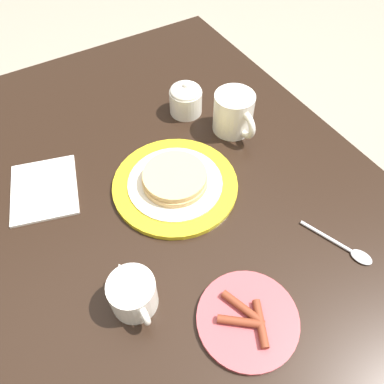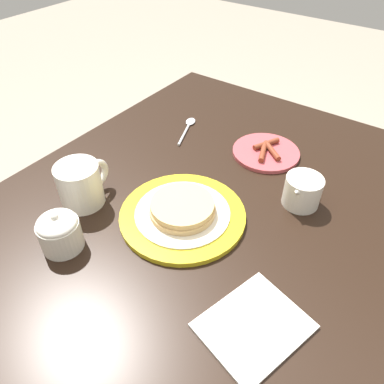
% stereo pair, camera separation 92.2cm
% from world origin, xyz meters
% --- Properties ---
extents(ground_plane, '(8.00, 8.00, 0.00)m').
position_xyz_m(ground_plane, '(0.00, 0.00, 0.00)').
color(ground_plane, gray).
extents(dining_table, '(1.24, 0.91, 0.72)m').
position_xyz_m(dining_table, '(0.00, 0.00, 0.60)').
color(dining_table, black).
rests_on(dining_table, ground_plane).
extents(pancake_plate, '(0.27, 0.27, 0.04)m').
position_xyz_m(pancake_plate, '(-0.01, 0.03, 0.73)').
color(pancake_plate, gold).
rests_on(pancake_plate, dining_table).
extents(side_plate_bacon, '(0.18, 0.18, 0.02)m').
position_xyz_m(side_plate_bacon, '(0.31, -0.01, 0.73)').
color(side_plate_bacon, '#B2474C').
rests_on(side_plate_bacon, dining_table).
extents(coffee_mug, '(0.13, 0.10, 0.10)m').
position_xyz_m(coffee_mug, '(-0.10, 0.24, 0.77)').
color(coffee_mug, silver).
rests_on(coffee_mug, dining_table).
extents(creamer_pitcher, '(0.12, 0.08, 0.08)m').
position_xyz_m(creamer_pitcher, '(0.18, -0.16, 0.76)').
color(creamer_pitcher, silver).
rests_on(creamer_pitcher, dining_table).
extents(sugar_bowl, '(0.08, 0.08, 0.09)m').
position_xyz_m(sugar_bowl, '(-0.21, 0.17, 0.76)').
color(sugar_bowl, silver).
rests_on(sugar_bowl, dining_table).
extents(napkin, '(0.20, 0.18, 0.01)m').
position_xyz_m(napkin, '(-0.15, -0.22, 0.72)').
color(napkin, silver).
rests_on(napkin, dining_table).
extents(spoon, '(0.15, 0.07, 0.01)m').
position_xyz_m(spoon, '(0.30, 0.24, 0.72)').
color(spoon, silver).
rests_on(spoon, dining_table).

